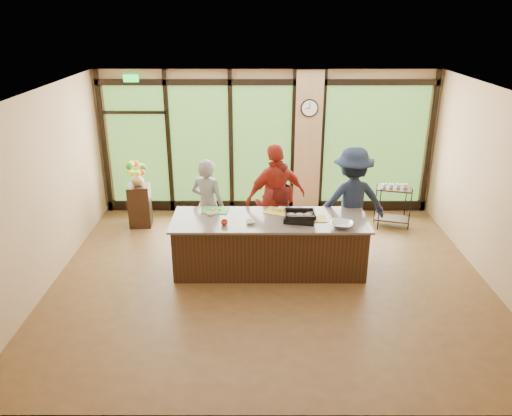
{
  "coord_description": "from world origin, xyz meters",
  "views": [
    {
      "loc": [
        -0.22,
        -7.19,
        4.1
      ],
      "look_at": [
        -0.22,
        0.4,
        1.07
      ],
      "focal_mm": 35.0,
      "sensor_mm": 36.0,
      "label": 1
    }
  ],
  "objects_px": {
    "cook_left": "(208,205)",
    "flower_stand": "(140,205)",
    "roasting_pan": "(300,218)",
    "bar_cart": "(393,201)",
    "cook_right": "(351,201)",
    "island_base": "(269,245)"
  },
  "relations": [
    {
      "from": "island_base",
      "to": "bar_cart",
      "type": "xyz_separation_m",
      "value": [
        2.51,
        1.79,
        0.1
      ]
    },
    {
      "from": "roasting_pan",
      "to": "bar_cart",
      "type": "height_order",
      "value": "roasting_pan"
    },
    {
      "from": "cook_left",
      "to": "roasting_pan",
      "type": "bearing_deg",
      "value": 171.52
    },
    {
      "from": "cook_left",
      "to": "bar_cart",
      "type": "bearing_deg",
      "value": -143.75
    },
    {
      "from": "bar_cart",
      "to": "cook_left",
      "type": "bearing_deg",
      "value": -148.85
    },
    {
      "from": "island_base",
      "to": "cook_left",
      "type": "relative_size",
      "value": 1.82
    },
    {
      "from": "cook_right",
      "to": "flower_stand",
      "type": "relative_size",
      "value": 2.28
    },
    {
      "from": "roasting_pan",
      "to": "bar_cart",
      "type": "xyz_separation_m",
      "value": [
        2.03,
        1.88,
        -0.42
      ]
    },
    {
      "from": "cook_right",
      "to": "flower_stand",
      "type": "xyz_separation_m",
      "value": [
        -4.02,
        1.17,
        -0.54
      ]
    },
    {
      "from": "cook_left",
      "to": "island_base",
      "type": "bearing_deg",
      "value": 164.65
    },
    {
      "from": "cook_left",
      "to": "flower_stand",
      "type": "height_order",
      "value": "cook_left"
    },
    {
      "from": "island_base",
      "to": "bar_cart",
      "type": "relative_size",
      "value": 3.41
    },
    {
      "from": "flower_stand",
      "to": "island_base",
      "type": "bearing_deg",
      "value": -40.98
    },
    {
      "from": "flower_stand",
      "to": "bar_cart",
      "type": "relative_size",
      "value": 0.94
    },
    {
      "from": "cook_left",
      "to": "flower_stand",
      "type": "distance_m",
      "value": 1.87
    },
    {
      "from": "island_base",
      "to": "flower_stand",
      "type": "xyz_separation_m",
      "value": [
        -2.57,
        1.85,
        -0.01
      ]
    },
    {
      "from": "island_base",
      "to": "roasting_pan",
      "type": "height_order",
      "value": "roasting_pan"
    },
    {
      "from": "island_base",
      "to": "cook_right",
      "type": "relative_size",
      "value": 1.6
    },
    {
      "from": "cook_left",
      "to": "flower_stand",
      "type": "xyz_separation_m",
      "value": [
        -1.48,
        1.06,
        -0.43
      ]
    },
    {
      "from": "cook_right",
      "to": "bar_cart",
      "type": "xyz_separation_m",
      "value": [
        1.06,
        1.11,
        -0.42
      ]
    },
    {
      "from": "flower_stand",
      "to": "bar_cart",
      "type": "distance_m",
      "value": 5.08
    },
    {
      "from": "cook_right",
      "to": "bar_cart",
      "type": "bearing_deg",
      "value": -140.89
    }
  ]
}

